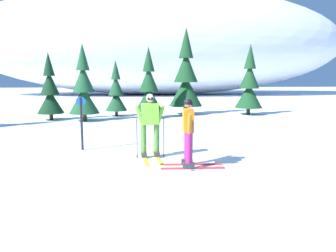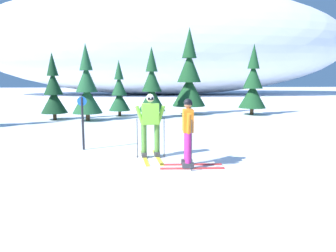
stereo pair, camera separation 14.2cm
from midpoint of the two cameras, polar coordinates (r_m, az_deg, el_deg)
ground_plane at (r=8.53m, az=-5.52°, el=-6.28°), size 120.00×120.00×0.00m
skier_lime_jacket at (r=8.73m, az=-2.68°, el=0.34°), size 0.84×1.69×1.75m
skier_orange_jacket at (r=7.80m, az=4.10°, el=-0.97°), size 1.58×0.82×1.69m
pine_tree_left at (r=17.54m, az=-19.46°, el=5.75°), size 1.33×1.33×3.44m
pine_tree_center_left at (r=16.61m, az=-13.99°, el=6.44°), size 1.49×1.49×3.85m
pine_tree_center at (r=18.32m, az=-8.44°, el=5.86°), size 1.21×1.21×3.13m
pine_tree_center_right at (r=17.26m, az=-2.67°, el=6.68°), size 1.46×1.46×3.79m
pine_tree_right at (r=18.94m, az=3.98°, el=8.40°), size 1.94×1.94×5.01m
pine_tree_far_right at (r=19.34m, az=15.03°, el=6.97°), size 1.57×1.57×4.07m
snow_ridge_background at (r=40.41m, az=-0.83°, el=14.72°), size 46.63×15.50×12.83m
trail_marker_post at (r=9.99m, az=-14.54°, el=1.05°), size 0.28×0.07×1.62m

